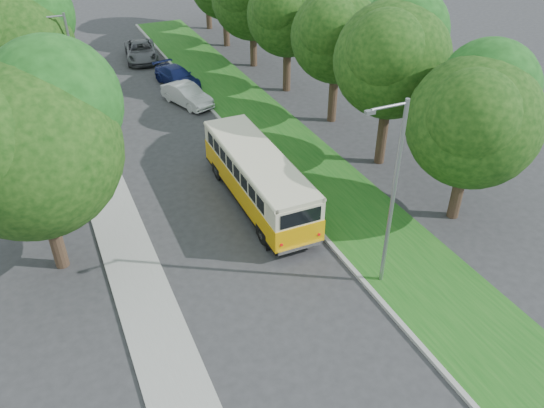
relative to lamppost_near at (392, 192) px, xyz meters
name	(u,v)px	position (x,y,z in m)	size (l,w,h in m)	color
ground	(261,273)	(-4.21, 2.50, -4.37)	(120.00, 120.00, 0.00)	#2D2D2F
curb	(286,194)	(-0.61, 7.50, -4.29)	(0.20, 70.00, 0.15)	gray
grass_verge	(326,184)	(1.74, 7.50, -4.30)	(4.50, 70.00, 0.13)	#175115
sidewalk	(122,235)	(-9.01, 7.50, -4.31)	(2.20, 70.00, 0.12)	gray
treeline	(192,18)	(-1.06, 20.49, 1.56)	(24.27, 41.91, 9.46)	#332319
lamppost_near	(392,192)	(0.00, 0.00, 0.00)	(1.71, 0.16, 8.00)	gray
lamppost_far	(74,73)	(-8.91, 18.50, -0.25)	(1.71, 0.16, 7.50)	gray
warning_sign	(97,139)	(-8.71, 14.48, -2.66)	(0.56, 0.10, 2.50)	gray
vintage_bus	(258,179)	(-2.20, 7.42, -2.96)	(2.44, 9.47, 2.81)	#EDA707
car_silver	(234,160)	(-2.17, 10.88, -3.64)	(1.71, 4.26, 1.45)	#A8A8AC
car_white	(187,95)	(-1.77, 20.93, -3.66)	(1.51, 4.33, 1.43)	silver
car_blue	(177,76)	(-1.36, 24.81, -3.69)	(1.90, 4.66, 1.35)	navy
car_grey	(141,51)	(-2.50, 31.73, -3.62)	(2.48, 5.39, 1.50)	#4E5055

